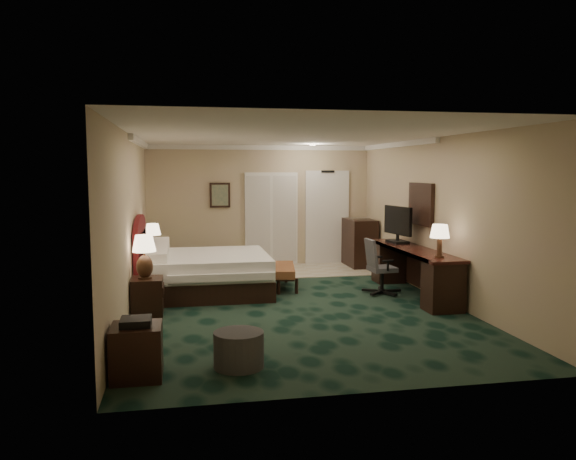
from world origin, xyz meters
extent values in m
cube|color=black|center=(0.00, 0.00, 0.00)|extent=(5.00, 7.50, 0.00)
cube|color=silver|center=(0.00, 0.00, 2.70)|extent=(5.00, 7.50, 0.00)
cube|color=tan|center=(0.00, 3.75, 1.35)|extent=(5.00, 0.00, 2.70)
cube|color=tan|center=(0.00, -3.75, 1.35)|extent=(5.00, 0.00, 2.70)
cube|color=tan|center=(-2.50, 0.00, 1.35)|extent=(0.00, 7.50, 2.70)
cube|color=tan|center=(2.50, 0.00, 1.35)|extent=(0.00, 7.50, 2.70)
cube|color=#C0B395|center=(0.90, 2.90, 0.01)|extent=(3.20, 1.70, 0.01)
cube|color=white|center=(1.55, 3.72, 1.05)|extent=(1.02, 0.06, 2.18)
cube|color=beige|center=(0.25, 3.71, 1.05)|extent=(1.20, 0.06, 2.10)
cube|color=#486254|center=(-0.90, 3.71, 1.60)|extent=(0.45, 0.06, 0.55)
cube|color=white|center=(2.46, 0.60, 1.55)|extent=(0.05, 0.95, 0.75)
cube|color=white|center=(-1.32, 1.06, 0.34)|extent=(2.15, 2.00, 0.68)
cube|color=black|center=(-2.26, -0.35, 0.28)|extent=(0.45, 0.52, 0.56)
cube|color=black|center=(-2.26, 2.21, 0.28)|extent=(0.44, 0.51, 0.55)
cube|color=brown|center=(0.06, 1.19, 0.20)|extent=(0.60, 1.26, 0.41)
cylinder|color=#323233|center=(-1.14, -2.80, 0.20)|extent=(0.70, 0.70, 0.40)
cube|color=black|center=(-2.21, -2.93, 0.28)|extent=(0.52, 0.52, 0.56)
cube|color=black|center=(2.18, 0.23, 0.40)|extent=(0.60, 2.80, 0.81)
cube|color=black|center=(2.18, 0.97, 1.15)|extent=(0.21, 0.88, 0.68)
cube|color=black|center=(2.17, 3.20, 0.53)|extent=(0.56, 1.00, 1.06)
camera|label=1|loc=(-1.71, -8.76, 2.15)|focal=35.00mm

